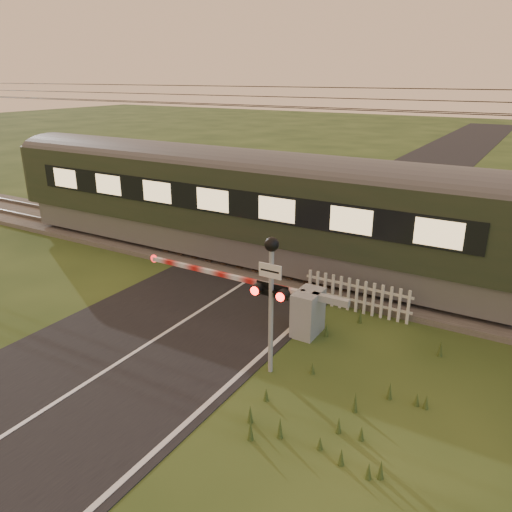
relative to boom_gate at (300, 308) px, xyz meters
The scene contains 7 objects.
ground 4.09m from the boom_gate, 137.58° to the right, with size 160.00×160.00×0.00m, color #253A16.
road 4.24m from the boom_gate, 135.06° to the right, with size 6.00×140.00×0.03m.
track_bed 4.85m from the boom_gate, 128.28° to the left, with size 140.00×3.40×0.39m.
overhead_wires 6.98m from the boom_gate, 128.28° to the left, with size 120.00×0.62×0.62m.
boom_gate is the anchor object (origin of this frame).
crossing_signal 2.61m from the boom_gate, 82.29° to the right, with size 0.83×0.35×3.26m.
picket_fence 2.09m from the boom_gate, 64.33° to the left, with size 3.19×0.08×1.00m.
Camera 1 is at (8.06, -8.05, 6.45)m, focal length 35.00 mm.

